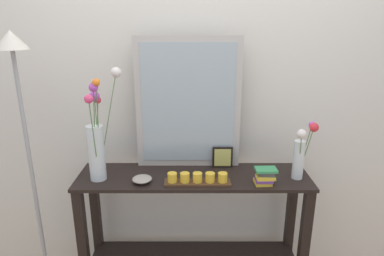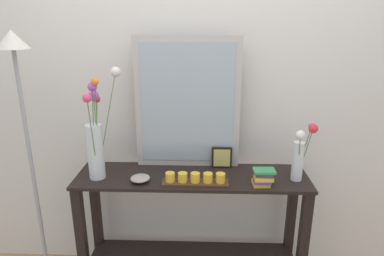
{
  "view_description": "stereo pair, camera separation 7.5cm",
  "coord_description": "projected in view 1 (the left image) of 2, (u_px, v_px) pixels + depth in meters",
  "views": [
    {
      "loc": [
        -0.01,
        -1.93,
        1.76
      ],
      "look_at": [
        0.0,
        0.0,
        1.14
      ],
      "focal_mm": 31.96,
      "sensor_mm": 36.0,
      "label": 1
    },
    {
      "loc": [
        0.07,
        -1.93,
        1.76
      ],
      "look_at": [
        0.0,
        0.0,
        1.14
      ],
      "focal_mm": 31.96,
      "sensor_mm": 36.0,
      "label": 2
    }
  ],
  "objects": [
    {
      "name": "floor_lamp",
      "position": [
        23.0,
        130.0,
        1.95
      ],
      "size": [
        0.24,
        0.24,
        1.7
      ],
      "color": "#9E9EA3",
      "rests_on": "ground"
    },
    {
      "name": "console_table",
      "position": [
        192.0,
        221.0,
        2.22
      ],
      "size": [
        1.43,
        0.38,
        0.83
      ],
      "color": "black",
      "rests_on": "ground"
    },
    {
      "name": "vase_right",
      "position": [
        299.0,
        152.0,
        2.03
      ],
      "size": [
        0.13,
        0.12,
        0.36
      ],
      "color": "silver",
      "rests_on": "console_table"
    },
    {
      "name": "book_stack",
      "position": [
        263.0,
        176.0,
        2.0
      ],
      "size": [
        0.13,
        0.1,
        0.1
      ],
      "color": "gold",
      "rests_on": "console_table"
    },
    {
      "name": "decorative_bowl",
      "position": [
        141.0,
        179.0,
        2.02
      ],
      "size": [
        0.12,
        0.12,
        0.04
      ],
      "color": "#9E9389",
      "rests_on": "console_table"
    },
    {
      "name": "tall_vase_left",
      "position": [
        96.0,
        140.0,
        2.0
      ],
      "size": [
        0.2,
        0.3,
        0.66
      ],
      "color": "silver",
      "rests_on": "console_table"
    },
    {
      "name": "candle_tray",
      "position": [
        196.0,
        179.0,
        2.01
      ],
      "size": [
        0.39,
        0.09,
        0.07
      ],
      "color": "#472D1C",
      "rests_on": "console_table"
    },
    {
      "name": "picture_frame_small",
      "position": [
        221.0,
        157.0,
        2.21
      ],
      "size": [
        0.13,
        0.01,
        0.14
      ],
      "color": "black",
      "rests_on": "console_table"
    },
    {
      "name": "mirror_leaning",
      "position": [
        187.0,
        104.0,
        2.14
      ],
      "size": [
        0.66,
        0.03,
        0.84
      ],
      "color": "#B7B2AD",
      "rests_on": "console_table"
    },
    {
      "name": "wall_back",
      "position": [
        192.0,
        83.0,
        2.25
      ],
      "size": [
        6.4,
        0.08,
        2.7
      ],
      "primitive_type": "cube",
      "color": "silver",
      "rests_on": "ground"
    }
  ]
}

